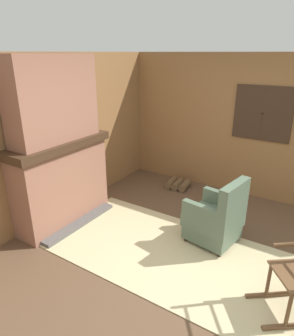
# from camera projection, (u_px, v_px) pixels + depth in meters

# --- Properties ---
(ground_plane) EXTENTS (14.00, 14.00, 0.00)m
(ground_plane) POSITION_uv_depth(u_px,v_px,m) (195.00, 270.00, 3.49)
(ground_plane) COLOR brown
(wood_panel_wall_left) EXTENTS (0.06, 5.32, 2.39)m
(wood_panel_wall_left) POSITION_uv_depth(u_px,v_px,m) (45.00, 141.00, 4.26)
(wood_panel_wall_left) COLOR olive
(wood_panel_wall_left) RESTS_ON ground
(wood_panel_wall_back) EXTENTS (5.32, 0.09, 2.39)m
(wood_panel_wall_back) POSITION_uv_depth(u_px,v_px,m) (259.00, 129.00, 4.94)
(wood_panel_wall_back) COLOR olive
(wood_panel_wall_back) RESTS_ON ground
(fireplace_hearth) EXTENTS (0.65, 1.55, 1.25)m
(fireplace_hearth) POSITION_uv_depth(u_px,v_px,m) (63.00, 182.00, 4.34)
(fireplace_hearth) COLOR #93604C
(fireplace_hearth) RESTS_ON ground
(chimney_breast) EXTENTS (0.39, 1.28, 1.12)m
(chimney_breast) POSITION_uv_depth(u_px,v_px,m) (53.00, 99.00, 3.92)
(chimney_breast) COLOR #93604C
(chimney_breast) RESTS_ON fireplace_hearth
(area_rug) EXTENTS (3.30, 1.61, 0.01)m
(area_rug) POSITION_uv_depth(u_px,v_px,m) (173.00, 254.00, 3.77)
(area_rug) COLOR #C6B789
(area_rug) RESTS_ON ground
(armchair) EXTENTS (0.72, 0.69, 0.92)m
(armchair) POSITION_uv_depth(u_px,v_px,m) (216.00, 219.00, 3.90)
(armchair) COLOR #516651
(armchair) RESTS_ON ground
(firewood_stack) EXTENTS (0.45, 0.41, 0.14)m
(firewood_stack) POSITION_uv_depth(u_px,v_px,m) (178.00, 184.00, 5.62)
(firewood_stack) COLOR brown
(firewood_stack) RESTS_ON ground
(oil_lamp_vase) EXTENTS (0.10, 0.10, 0.23)m
(oil_lamp_vase) POSITION_uv_depth(u_px,v_px,m) (17.00, 144.00, 3.65)
(oil_lamp_vase) COLOR #B24C42
(oil_lamp_vase) RESTS_ON fireplace_hearth
(storage_case) EXTENTS (0.13, 0.22, 0.16)m
(storage_case) POSITION_uv_depth(u_px,v_px,m) (76.00, 129.00, 4.43)
(storage_case) COLOR black
(storage_case) RESTS_ON fireplace_hearth
(decorative_plate_on_mantel) EXTENTS (0.06, 0.23, 0.23)m
(decorative_plate_on_mantel) POSITION_uv_depth(u_px,v_px,m) (47.00, 133.00, 4.03)
(decorative_plate_on_mantel) COLOR red
(decorative_plate_on_mantel) RESTS_ON fireplace_hearth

